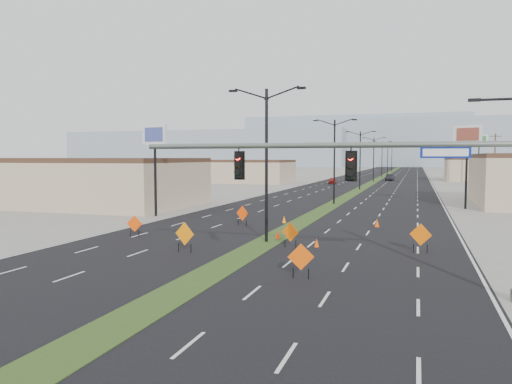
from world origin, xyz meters
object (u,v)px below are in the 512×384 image
(streetlight_5, at_px, (388,158))
(construction_sign_3, at_px, (290,233))
(construction_sign_0, at_px, (134,224))
(car_left, at_px, (332,181))
(streetlight_1, at_px, (334,159))
(pole_sign_east_far, at_px, (479,143))
(streetlight_3, at_px, (374,158))
(construction_sign_4, at_px, (301,258))
(cone_3, at_px, (284,219))
(streetlight_0, at_px, (266,160))
(construction_sign_2, at_px, (242,214))
(pole_sign_west, at_px, (155,142))
(streetlight_2, at_px, (360,158))
(cone_2, at_px, (377,223))
(car_mid, at_px, (390,177))
(construction_sign_1, at_px, (185,235))
(car_far, at_px, (353,174))
(signal_mast, at_px, (397,177))
(cone_1, at_px, (317,243))
(pole_sign_east_near, at_px, (467,141))
(construction_sign_5, at_px, (421,236))
(streetlight_6, at_px, (392,158))
(streetlight_4, at_px, (382,158))
(cone_0, at_px, (278,235))

(streetlight_5, height_order, construction_sign_3, streetlight_5)
(construction_sign_0, bearing_deg, car_left, 79.04)
(streetlight_1, relative_size, pole_sign_east_far, 0.96)
(streetlight_3, bearing_deg, construction_sign_4, -87.32)
(cone_3, relative_size, pole_sign_east_far, 0.06)
(streetlight_0, bearing_deg, construction_sign_2, 120.76)
(streetlight_0, bearing_deg, construction_sign_0, -174.97)
(streetlight_0, bearing_deg, pole_sign_west, 142.91)
(streetlight_3, bearing_deg, streetlight_2, -90.00)
(construction_sign_4, bearing_deg, cone_2, 63.88)
(car_mid, bearing_deg, construction_sign_1, -89.51)
(streetlight_5, xyz_separation_m, car_far, (-7.91, -27.81, -4.69))
(construction_sign_3, height_order, cone_3, construction_sign_3)
(signal_mast, bearing_deg, construction_sign_0, 152.92)
(streetlight_1, relative_size, car_far, 2.01)
(signal_mast, distance_m, cone_1, 11.44)
(car_far, relative_size, cone_3, 8.03)
(streetlight_0, height_order, streetlight_2, same)
(construction_sign_2, xyz_separation_m, construction_sign_3, (6.13, -8.45, -0.04))
(streetlight_2, xyz_separation_m, pole_sign_east_near, (14.43, -29.01, 1.92))
(car_far, xyz_separation_m, construction_sign_1, (4.43, -117.19, 0.35))
(construction_sign_5, height_order, pole_sign_east_near, pole_sign_east_near)
(streetlight_3, relative_size, car_left, 2.55)
(car_mid, distance_m, construction_sign_0, 93.59)
(cone_2, bearing_deg, streetlight_6, 92.31)
(streetlight_6, distance_m, cone_1, 168.90)
(streetlight_2, distance_m, construction_sign_0, 57.77)
(car_far, distance_m, pole_sign_west, 101.84)
(streetlight_5, relative_size, construction_sign_3, 6.31)
(signal_mast, relative_size, streetlight_5, 1.63)
(car_mid, height_order, construction_sign_2, construction_sign_2)
(car_left, relative_size, construction_sign_1, 2.17)
(streetlight_4, distance_m, construction_sign_3, 113.62)
(construction_sign_1, bearing_deg, car_mid, 100.35)
(pole_sign_east_far, bearing_deg, cone_3, -85.87)
(construction_sign_1, bearing_deg, cone_2, 70.16)
(streetlight_0, relative_size, car_left, 2.55)
(construction_sign_3, bearing_deg, cone_2, 88.62)
(streetlight_0, bearing_deg, streetlight_3, 90.00)
(construction_sign_0, distance_m, cone_0, 10.04)
(streetlight_1, bearing_deg, streetlight_6, 90.00)
(construction_sign_3, bearing_deg, pole_sign_east_near, 86.67)
(streetlight_3, height_order, car_far, streetlight_3)
(streetlight_3, bearing_deg, construction_sign_3, -88.66)
(streetlight_0, distance_m, car_mid, 92.09)
(construction_sign_5, xyz_separation_m, pole_sign_west, (-23.84, 11.55, 5.99))
(streetlight_3, relative_size, car_far, 2.01)
(streetlight_4, bearing_deg, car_far, 178.62)
(streetlight_4, xyz_separation_m, pole_sign_west, (-14.21, -101.26, 1.60))
(signal_mast, height_order, streetlight_4, streetlight_4)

